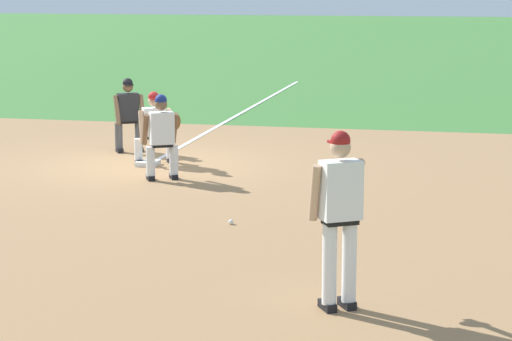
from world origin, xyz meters
TOP-DOWN VIEW (x-y plane):
  - ground_plane at (0.00, 0.00)m, footprint 160.00×160.00m
  - infield_dirt_patch at (-3.67, -2.25)m, footprint 18.00×18.00m
  - foul_line_stripe at (7.89, 0.00)m, footprint 15.77×0.10m
  - first_base_bag at (0.00, 0.00)m, footprint 0.38×0.38m
  - baseball at (-4.03, -2.55)m, footprint 0.07×0.07m
  - pitcher at (-7.30, -4.50)m, footprint 0.84×0.57m
  - first_baseman at (0.19, -0.11)m, footprint 0.82×1.03m
  - baserunner at (-1.20, -0.66)m, footprint 0.62×0.67m
  - umpire at (1.36, 0.84)m, footprint 0.63×0.68m

SIDE VIEW (x-z plane):
  - ground_plane at x=0.00m, z-range 0.00..0.00m
  - infield_dirt_patch at x=-3.67m, z-range 0.00..0.01m
  - foul_line_stripe at x=7.89m, z-range 0.01..0.01m
  - baseball at x=-4.03m, z-range 0.00..0.07m
  - first_base_bag at x=0.00m, z-range 0.00..0.09m
  - first_baseman at x=0.19m, z-range 0.06..1.40m
  - baserunner at x=-1.20m, z-range 0.06..1.52m
  - umpire at x=1.36m, z-range 0.06..1.52m
  - pitcher at x=-7.30m, z-range 0.13..1.99m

